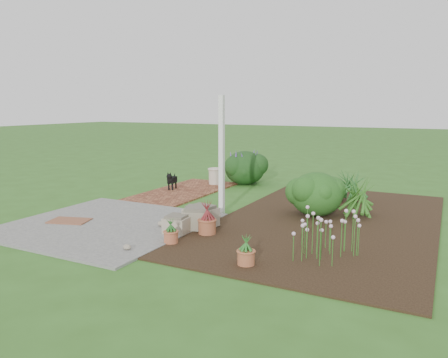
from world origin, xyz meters
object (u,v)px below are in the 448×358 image
at_px(stone_trough_near, 177,225).
at_px(evergreen_shrub, 316,193).
at_px(black_dog, 172,180).
at_px(cream_ceramic_urn, 215,176).

bearing_deg(stone_trough_near, evergreen_shrub, 53.05).
distance_m(black_dog, evergreen_shrub, 4.31).
relative_size(stone_trough_near, evergreen_shrub, 0.38).
bearing_deg(black_dog, stone_trough_near, -67.33).
xyz_separation_m(stone_trough_near, black_dog, (-2.37, 3.33, 0.14)).
height_order(stone_trough_near, evergreen_shrub, evergreen_shrub).
height_order(stone_trough_near, black_dog, black_dog).
relative_size(cream_ceramic_urn, evergreen_shrub, 0.41).
height_order(black_dog, evergreen_shrub, evergreen_shrub).
bearing_deg(evergreen_shrub, cream_ceramic_urn, 149.07).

